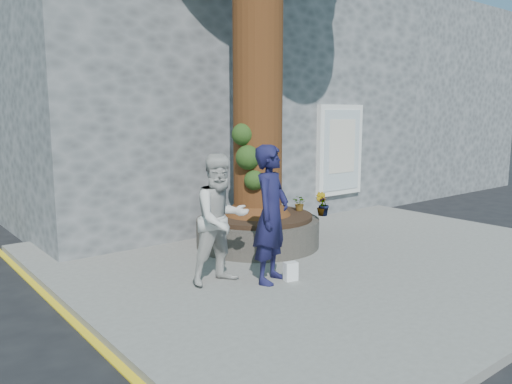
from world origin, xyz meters
TOP-DOWN VIEW (x-y plane):
  - ground at (0.00, 0.00)m, footprint 120.00×120.00m
  - pavement at (1.50, 1.00)m, footprint 9.00×8.00m
  - yellow_line at (-3.05, 1.00)m, footprint 0.10×30.00m
  - stone_shop at (2.50, 7.20)m, footprint 10.30×8.30m
  - neighbour_shop at (10.50, 7.20)m, footprint 6.00×8.00m
  - planter at (0.80, 2.00)m, footprint 2.30×2.30m
  - man at (-0.32, 0.29)m, footprint 0.88×0.77m
  - woman at (-0.92, 0.70)m, footprint 0.94×0.74m
  - shopping_bag at (-0.08, 0.12)m, footprint 0.22×0.16m
  - plant_a at (0.33, 2.85)m, footprint 0.23×0.20m
  - plant_b at (1.65, 1.15)m, footprint 0.33×0.33m
  - plant_c at (1.65, 1.15)m, footprint 0.23×0.23m
  - plant_d at (1.65, 1.75)m, footprint 0.27×0.29m

SIDE VIEW (x-z plane):
  - ground at x=0.00m, z-range 0.00..0.00m
  - yellow_line at x=-3.05m, z-range 0.00..0.01m
  - pavement at x=1.50m, z-range 0.00..0.12m
  - shopping_bag at x=-0.08m, z-range 0.12..0.40m
  - planter at x=0.80m, z-range 0.11..0.71m
  - plant_d at x=1.65m, z-range 0.72..1.02m
  - plant_c at x=1.65m, z-range 0.72..1.07m
  - plant_a at x=0.33m, z-range 0.72..1.09m
  - plant_b at x=1.65m, z-range 0.72..1.16m
  - woman at x=-0.92m, z-range 0.12..2.02m
  - man at x=-0.32m, z-range 0.12..2.15m
  - neighbour_shop at x=10.50m, z-range 0.00..6.00m
  - stone_shop at x=2.50m, z-range 0.01..6.31m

